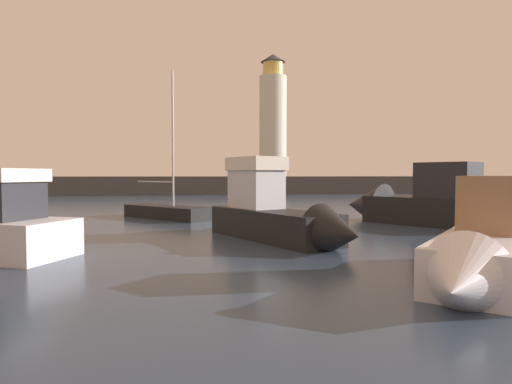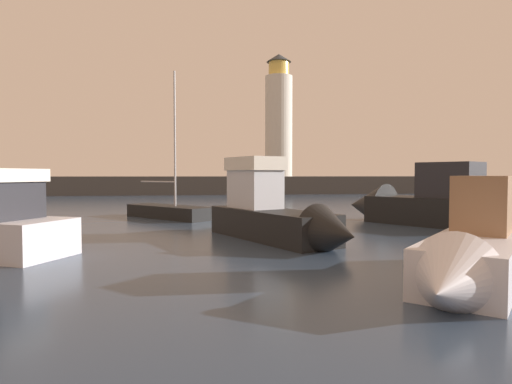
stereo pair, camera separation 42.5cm
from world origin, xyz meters
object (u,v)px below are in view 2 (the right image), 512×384
(motorboat_3, at_px, (471,254))
(sailboat_moored, at_px, (169,211))
(motorboat_1, at_px, (278,214))
(motorboat_2, at_px, (415,204))
(lighthouse, at_px, (279,119))

(motorboat_3, xyz_separation_m, sailboat_moored, (-7.94, 17.21, -0.33))
(motorboat_1, height_order, motorboat_2, motorboat_1)
(motorboat_3, distance_m, sailboat_moored, 18.95)
(lighthouse, distance_m, motorboat_1, 43.46)
(motorboat_1, distance_m, sailboat_moored, 10.82)
(motorboat_1, xyz_separation_m, motorboat_2, (8.49, 4.94, -0.01))
(motorboat_2, relative_size, motorboat_3, 1.41)
(motorboat_2, relative_size, sailboat_moored, 1.02)
(motorboat_2, height_order, sailboat_moored, sailboat_moored)
(motorboat_1, bearing_deg, lighthouse, 78.85)
(lighthouse, distance_m, sailboat_moored, 35.94)
(motorboat_2, bearing_deg, motorboat_3, -113.33)
(motorboat_2, distance_m, motorboat_3, 13.60)
(sailboat_moored, bearing_deg, lighthouse, 67.81)
(lighthouse, height_order, motorboat_2, lighthouse)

